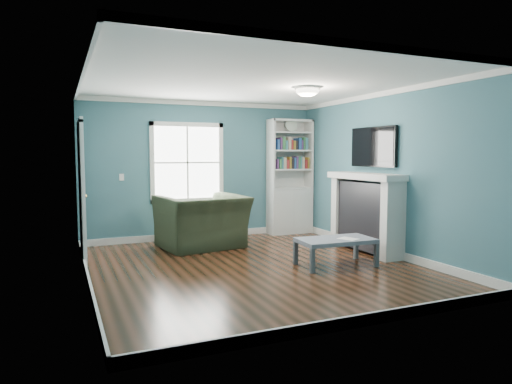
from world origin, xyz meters
name	(u,v)px	position (x,y,z in m)	size (l,w,h in m)	color
floor	(254,267)	(0.00, 0.00, 0.00)	(5.00, 5.00, 0.00)	black
room_walls	(254,156)	(0.00, 0.00, 1.58)	(5.00, 5.00, 5.00)	#396977
trim	(254,181)	(0.00, 0.00, 1.24)	(4.50, 5.00, 2.60)	white
window	(187,163)	(-0.30, 2.49, 1.45)	(1.40, 0.06, 1.50)	white
bookshelf	(290,188)	(1.77, 2.30, 0.92)	(0.90, 0.35, 2.31)	silver
fireplace	(366,214)	(2.08, 0.20, 0.64)	(0.44, 1.58, 1.30)	black
tv	(373,147)	(2.20, 0.20, 1.72)	(0.06, 1.10, 0.65)	black
door	(81,190)	(-2.22, 1.40, 1.07)	(0.12, 0.98, 2.17)	silver
ceiling_fixture	(307,90)	(0.90, 0.10, 2.55)	(0.38, 0.38, 0.15)	white
light_switch	(122,177)	(-1.50, 2.48, 1.20)	(0.08, 0.01, 0.12)	white
recliner	(202,213)	(-0.29, 1.60, 0.60)	(1.38, 0.90, 1.21)	black
coffee_table	(336,242)	(1.11, -0.39, 0.34)	(1.12, 0.65, 0.39)	#444C52
paper_sheet	(348,239)	(1.26, -0.49, 0.40)	(0.21, 0.26, 0.00)	white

